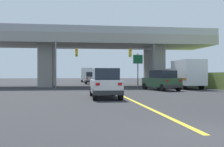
% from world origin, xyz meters
% --- Properties ---
extents(ground, '(160.00, 160.00, 0.00)m').
position_xyz_m(ground, '(0.00, 30.04, 0.00)').
color(ground, '#2B2B2D').
extents(overpass_bridge, '(29.85, 8.04, 7.64)m').
position_xyz_m(overpass_bridge, '(0.00, 30.04, 5.36)').
color(overpass_bridge, gray).
rests_on(overpass_bridge, ground).
extents(lane_divider_stripe, '(0.20, 27.04, 0.01)m').
position_xyz_m(lane_divider_stripe, '(0.00, 13.52, 0.00)').
color(lane_divider_stripe, yellow).
rests_on(lane_divider_stripe, ground).
extents(suv_lead, '(1.87, 4.83, 2.02)m').
position_xyz_m(suv_lead, '(-1.49, 11.64, 1.01)').
color(suv_lead, silver).
rests_on(suv_lead, ground).
extents(suv_crossing, '(3.03, 4.99, 2.02)m').
position_xyz_m(suv_crossing, '(5.14, 19.67, 1.02)').
color(suv_crossing, '#2D4C33').
rests_on(suv_crossing, ground).
extents(box_truck, '(2.33, 6.60, 3.20)m').
position_xyz_m(box_truck, '(8.83, 22.35, 1.66)').
color(box_truck, silver).
rests_on(box_truck, ground).
extents(sedan_oncoming, '(1.99, 4.31, 2.02)m').
position_xyz_m(sedan_oncoming, '(-1.01, 39.26, 1.01)').
color(sedan_oncoming, silver).
rests_on(sedan_oncoming, ground).
extents(traffic_signal_nearside, '(3.18, 0.36, 5.32)m').
position_xyz_m(traffic_signal_nearside, '(4.83, 25.02, 3.40)').
color(traffic_signal_nearside, '#56595E').
rests_on(traffic_signal_nearside, ground).
extents(traffic_signal_farside, '(2.72, 0.36, 5.59)m').
position_xyz_m(traffic_signal_farside, '(-5.03, 25.75, 3.45)').
color(traffic_signal_farside, slate).
rests_on(traffic_signal_farside, ground).
extents(highway_sign, '(1.31, 0.17, 4.39)m').
position_xyz_m(highway_sign, '(4.59, 27.89, 3.15)').
color(highway_sign, slate).
rests_on(highway_sign, ground).
extents(semi_truck_distant, '(2.33, 6.91, 3.00)m').
position_xyz_m(semi_truck_distant, '(-1.31, 52.01, 1.59)').
color(semi_truck_distant, red).
rests_on(semi_truck_distant, ground).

